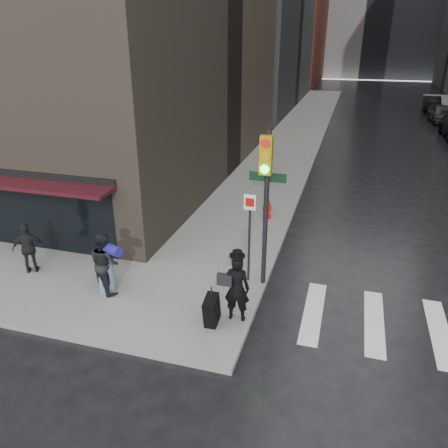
% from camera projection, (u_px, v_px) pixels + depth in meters
% --- Properties ---
extents(ground, '(140.00, 140.00, 0.00)m').
position_uv_depth(ground, '(181.00, 311.00, 12.01)').
color(ground, black).
rests_on(ground, ground).
extents(sidewalk_left, '(4.00, 50.00, 0.15)m').
position_uv_depth(sidewalk_left, '(302.00, 126.00, 35.73)').
color(sidewalk_left, slate).
rests_on(sidewalk_left, ground).
extents(storefront, '(8.40, 1.11, 2.83)m').
position_uv_depth(storefront, '(7.00, 201.00, 14.76)').
color(storefront, black).
rests_on(storefront, ground).
extents(man_overcoat, '(1.04, 1.03, 2.02)m').
position_uv_depth(man_overcoat, '(232.00, 292.00, 11.08)').
color(man_overcoat, black).
rests_on(man_overcoat, ground).
extents(man_jeans, '(1.22, 1.14, 1.82)m').
position_uv_depth(man_jeans, '(105.00, 263.00, 12.35)').
color(man_jeans, black).
rests_on(man_jeans, ground).
extents(man_greycoat, '(1.02, 0.84, 1.63)m').
position_uv_depth(man_greycoat, '(29.00, 248.00, 13.41)').
color(man_greycoat, black).
rests_on(man_greycoat, ground).
extents(traffic_light, '(1.15, 0.51, 4.60)m').
position_uv_depth(traffic_light, '(264.00, 190.00, 11.86)').
color(traffic_light, black).
rests_on(traffic_light, ground).
extents(fire_hydrant, '(0.42, 0.32, 0.72)m').
position_uv_depth(fire_hydrant, '(267.00, 211.00, 17.61)').
color(fire_hydrant, '#AD110A').
rests_on(fire_hydrant, ground).
extents(parked_car_4, '(1.91, 4.41, 1.48)m').
position_uv_depth(parked_car_4, '(441.00, 114.00, 37.55)').
color(parked_car_4, '#3B3B3F').
rests_on(parked_car_4, ground).
extents(parked_car_5, '(1.75, 4.35, 1.41)m').
position_uv_depth(parked_car_5, '(432.00, 104.00, 43.02)').
color(parked_car_5, black).
rests_on(parked_car_5, ground).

